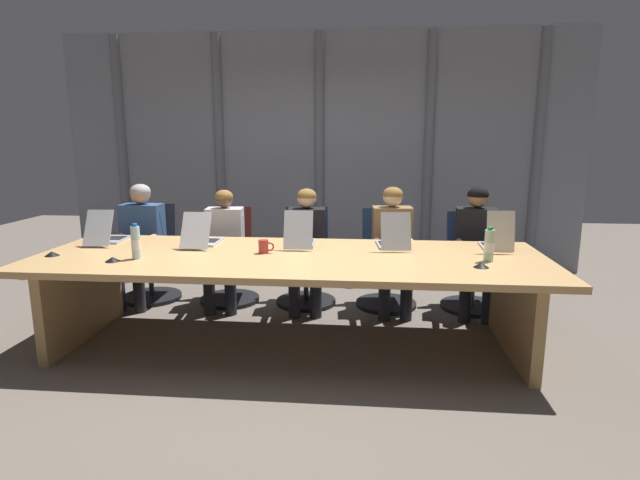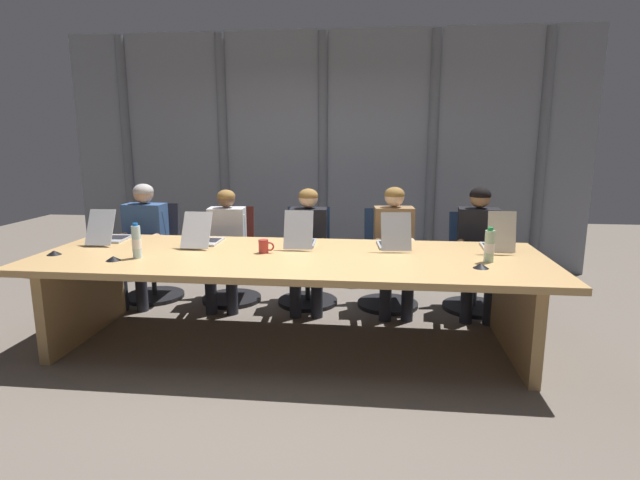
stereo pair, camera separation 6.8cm
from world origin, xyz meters
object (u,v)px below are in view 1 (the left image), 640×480
(office_chair_right_mid, at_px, (386,269))
(person_left_mid, at_px, (224,242))
(laptop_center, at_px, (300,239))
(person_right_end, at_px, (476,242))
(laptop_right_end, at_px, (496,242))
(office_chair_center, at_px, (306,267))
(water_bottle_secondary, at_px, (136,243))
(water_bottle_primary, at_px, (489,246))
(office_chair_left_end, at_px, (152,263))
(office_chair_left_mid, at_px, (230,266))
(conference_mic_middle, at_px, (112,259))
(laptop_left_mid, at_px, (203,238))
(laptop_right_mid, at_px, (393,241))
(conference_mic_left_side, at_px, (481,265))
(person_center, at_px, (306,241))
(office_chair_right_end, at_px, (472,272))
(coffee_mug_near, at_px, (264,247))
(conference_mic_right_side, at_px, (52,254))
(laptop_left_end, at_px, (108,236))
(person_left_end, at_px, (140,236))

(office_chair_right_mid, relative_size, person_left_mid, 0.83)
(laptop_center, xyz_separation_m, person_right_end, (1.59, 0.60, -0.13))
(laptop_right_end, xyz_separation_m, office_chair_center, (-1.66, 0.74, -0.45))
(person_left_mid, bearing_deg, water_bottle_secondary, -21.47)
(person_right_end, bearing_deg, water_bottle_primary, -1.63)
(office_chair_left_end, bearing_deg, office_chair_left_mid, 88.60)
(office_chair_center, xyz_separation_m, water_bottle_primary, (1.50, -1.17, 0.50))
(laptop_right_end, relative_size, conference_mic_middle, 3.82)
(office_chair_center, distance_m, conference_mic_middle, 1.96)
(laptop_left_mid, relative_size, laptop_right_mid, 1.09)
(water_bottle_secondary, distance_m, conference_mic_left_side, 2.55)
(laptop_center, bearing_deg, person_center, -0.25)
(office_chair_left_mid, relative_size, office_chair_right_mid, 0.99)
(laptop_right_end, xyz_separation_m, person_right_end, (-0.03, 0.59, -0.13))
(laptop_right_end, distance_m, office_chair_right_end, 0.87)
(person_left_mid, distance_m, water_bottle_secondary, 1.23)
(laptop_right_mid, xyz_separation_m, coffee_mug_near, (-1.03, -0.30, -0.01))
(laptop_right_mid, height_order, coffee_mug_near, laptop_right_mid)
(conference_mic_left_side, bearing_deg, laptop_center, 156.20)
(office_chair_right_mid, relative_size, water_bottle_primary, 3.69)
(office_chair_left_end, height_order, person_left_mid, person_left_mid)
(laptop_left_mid, xyz_separation_m, laptop_center, (0.84, 0.04, 0.00))
(office_chair_left_end, distance_m, conference_mic_right_side, 1.38)
(office_chair_left_end, distance_m, office_chair_center, 1.62)
(laptop_right_end, xyz_separation_m, person_left_mid, (-2.46, 0.58, -0.16))
(person_right_end, relative_size, coffee_mug_near, 9.44)
(office_chair_right_mid, xyz_separation_m, water_bottle_secondary, (-1.93, -1.33, 0.51))
(laptop_right_mid, distance_m, office_chair_right_end, 1.20)
(office_chair_center, bearing_deg, conference_mic_right_side, -59.21)
(person_left_mid, bearing_deg, laptop_left_end, -60.53)
(office_chair_center, height_order, conference_mic_left_side, office_chair_center)
(office_chair_left_end, bearing_deg, water_bottle_primary, 68.23)
(person_center, bearing_deg, laptop_left_end, -74.24)
(laptop_left_end, relative_size, office_chair_right_end, 0.55)
(office_chair_center, height_order, conference_mic_right_side, office_chair_center)
(water_bottle_primary, distance_m, coffee_mug_near, 1.72)
(laptop_left_end, xyz_separation_m, office_chair_right_mid, (2.46, 0.77, -0.44))
(laptop_left_mid, bearing_deg, person_center, -52.87)
(laptop_right_end, relative_size, conference_mic_right_side, 3.82)
(person_left_end, height_order, conference_mic_middle, person_left_end)
(water_bottle_primary, bearing_deg, office_chair_right_mid, 121.08)
(laptop_right_end, relative_size, office_chair_right_end, 0.45)
(office_chair_left_end, bearing_deg, office_chair_right_mid, 88.71)
(laptop_left_mid, distance_m, office_chair_center, 1.21)
(laptop_right_mid, height_order, person_center, person_center)
(laptop_right_end, xyz_separation_m, coffee_mug_near, (-1.87, -0.31, -0.01))
(person_right_end, relative_size, conference_mic_right_side, 10.89)
(laptop_left_end, bearing_deg, person_left_mid, -59.15)
(office_chair_left_end, bearing_deg, person_right_end, 85.94)
(office_chair_left_end, relative_size, conference_mic_right_side, 8.82)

